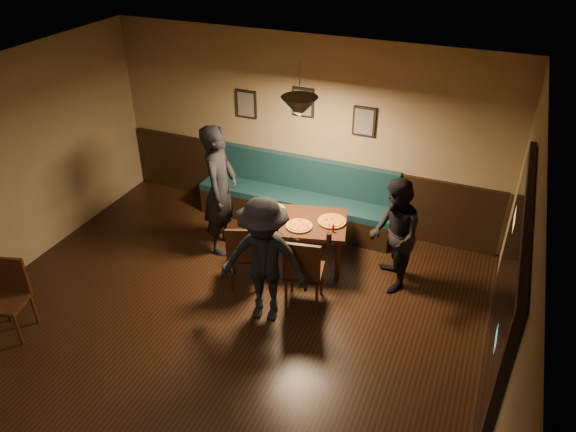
# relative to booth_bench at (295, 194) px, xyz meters

# --- Properties ---
(floor) EXTENTS (7.00, 7.00, 0.00)m
(floor) POSITION_rel_booth_bench_xyz_m (0.00, -3.20, -0.50)
(floor) COLOR black
(floor) RESTS_ON ground
(ceiling) EXTENTS (7.00, 7.00, 0.00)m
(ceiling) POSITION_rel_booth_bench_xyz_m (0.00, -3.20, 2.30)
(ceiling) COLOR silver
(ceiling) RESTS_ON ground
(wall_back) EXTENTS (6.00, 0.00, 6.00)m
(wall_back) POSITION_rel_booth_bench_xyz_m (0.00, 0.30, 0.90)
(wall_back) COLOR #8C704F
(wall_back) RESTS_ON ground
(wall_right) EXTENTS (0.00, 7.00, 7.00)m
(wall_right) POSITION_rel_booth_bench_xyz_m (3.00, -3.20, 0.90)
(wall_right) COLOR #8C704F
(wall_right) RESTS_ON ground
(wainscot) EXTENTS (5.88, 0.06, 1.00)m
(wainscot) POSITION_rel_booth_bench_xyz_m (0.00, 0.27, 0.00)
(wainscot) COLOR black
(wainscot) RESTS_ON ground
(booth_bench) EXTENTS (3.00, 0.60, 1.00)m
(booth_bench) POSITION_rel_booth_bench_xyz_m (0.00, 0.00, 0.00)
(booth_bench) COLOR #0F232D
(booth_bench) RESTS_ON ground
(window_frame) EXTENTS (0.06, 2.56, 1.86)m
(window_frame) POSITION_rel_booth_bench_xyz_m (2.96, -2.70, 1.00)
(window_frame) COLOR black
(window_frame) RESTS_ON wall_right
(window_glass) EXTENTS (0.00, 2.40, 2.40)m
(window_glass) POSITION_rel_booth_bench_xyz_m (2.93, -2.70, 1.00)
(window_glass) COLOR black
(window_glass) RESTS_ON wall_right
(picture_left) EXTENTS (0.32, 0.04, 0.42)m
(picture_left) POSITION_rel_booth_bench_xyz_m (-0.90, 0.27, 1.20)
(picture_left) COLOR black
(picture_left) RESTS_ON wall_back
(picture_center) EXTENTS (0.32, 0.04, 0.42)m
(picture_center) POSITION_rel_booth_bench_xyz_m (0.00, 0.27, 1.35)
(picture_center) COLOR black
(picture_center) RESTS_ON wall_back
(picture_right) EXTENTS (0.32, 0.04, 0.42)m
(picture_right) POSITION_rel_booth_bench_xyz_m (0.90, 0.27, 1.20)
(picture_right) COLOR black
(picture_right) RESTS_ON wall_back
(pendant_lamp) EXTENTS (0.44, 0.44, 0.25)m
(pendant_lamp) POSITION_rel_booth_bench_xyz_m (0.42, -0.95, 1.75)
(pendant_lamp) COLOR black
(pendant_lamp) RESTS_ON ceiling
(dining_table) EXTENTS (1.44, 1.12, 0.68)m
(dining_table) POSITION_rel_booth_bench_xyz_m (0.42, -0.95, -0.16)
(dining_table) COLOR black
(dining_table) RESTS_ON floor
(chair_near_left) EXTENTS (0.53, 0.53, 0.93)m
(chair_near_left) POSITION_rel_booth_bench_xyz_m (-0.06, -1.61, -0.03)
(chair_near_left) COLOR black
(chair_near_left) RESTS_ON floor
(chair_near_right) EXTENTS (0.52, 0.52, 1.00)m
(chair_near_right) POSITION_rel_booth_bench_xyz_m (0.80, -1.69, -0.00)
(chair_near_right) COLOR black
(chair_near_right) RESTS_ON floor
(diner_left) EXTENTS (0.56, 0.75, 1.87)m
(diner_left) POSITION_rel_booth_bench_xyz_m (-0.70, -1.00, 0.44)
(diner_left) COLOR black
(diner_left) RESTS_ON floor
(diner_right) EXTENTS (0.81, 0.90, 1.51)m
(diner_right) POSITION_rel_booth_bench_xyz_m (1.69, -0.93, 0.26)
(diner_right) COLOR black
(diner_right) RESTS_ON floor
(diner_front) EXTENTS (1.12, 0.75, 1.61)m
(diner_front) POSITION_rel_booth_bench_xyz_m (0.45, -2.11, 0.31)
(diner_front) COLOR black
(diner_front) RESTS_ON floor
(pizza_a) EXTENTS (0.47, 0.47, 0.04)m
(pizza_a) POSITION_rel_booth_bench_xyz_m (-0.00, -0.86, 0.20)
(pizza_a) COLOR orange
(pizza_a) RESTS_ON dining_table
(pizza_b) EXTENTS (0.40, 0.40, 0.04)m
(pizza_b) POSITION_rel_booth_bench_xyz_m (0.49, -1.10, 0.20)
(pizza_b) COLOR orange
(pizza_b) RESTS_ON dining_table
(pizza_c) EXTENTS (0.40, 0.40, 0.04)m
(pizza_c) POSITION_rel_booth_bench_xyz_m (0.85, -0.83, 0.20)
(pizza_c) COLOR orange
(pizza_c) RESTS_ON dining_table
(soda_glass) EXTENTS (0.07, 0.07, 0.14)m
(soda_glass) POSITION_rel_booth_bench_xyz_m (0.96, -1.29, 0.25)
(soda_glass) COLOR black
(soda_glass) RESTS_ON dining_table
(tabasco_bottle) EXTENTS (0.04, 0.04, 0.13)m
(tabasco_bottle) POSITION_rel_booth_bench_xyz_m (0.93, -1.04, 0.25)
(tabasco_bottle) COLOR #A80D05
(tabasco_bottle) RESTS_ON dining_table
(napkin_a) EXTENTS (0.19, 0.19, 0.01)m
(napkin_a) POSITION_rel_booth_bench_xyz_m (-0.15, -0.73, 0.18)
(napkin_a) COLOR #1E7234
(napkin_a) RESTS_ON dining_table
(napkin_b) EXTENTS (0.15, 0.15, 0.01)m
(napkin_b) POSITION_rel_booth_bench_xyz_m (-0.14, -1.22, 0.18)
(napkin_b) COLOR #1C6921
(napkin_b) RESTS_ON dining_table
(cutlery_set) EXTENTS (0.17, 0.09, 0.00)m
(cutlery_set) POSITION_rel_booth_bench_xyz_m (0.42, -1.34, 0.18)
(cutlery_set) COLOR #BABABE
(cutlery_set) RESTS_ON dining_table
(cafe_chair_far) EXTENTS (0.51, 0.51, 0.93)m
(cafe_chair_far) POSITION_rel_booth_bench_xyz_m (-2.12, -3.49, -0.03)
(cafe_chair_far) COLOR black
(cafe_chair_far) RESTS_ON floor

